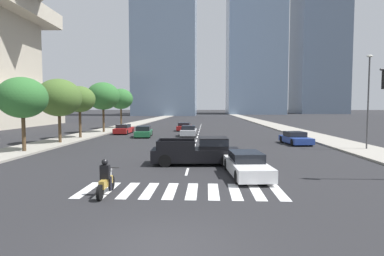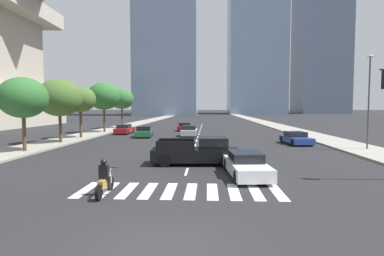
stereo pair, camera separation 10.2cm
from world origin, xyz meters
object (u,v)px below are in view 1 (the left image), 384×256
Objects in this scene: motorcycle_lead at (106,181)px; street_lamp_east at (368,95)px; sedan_white_1 at (247,165)px; sedan_green_0 at (144,132)px; sedan_red_2 at (184,127)px; sedan_silver_5 at (189,131)px; sedan_red_3 at (124,129)px; sedan_blue_4 at (295,138)px; street_tree_second at (59,98)px; street_tree_nearest at (22,98)px; street_tree_fifth at (121,99)px; street_tree_third at (80,99)px; pickup_truck at (200,151)px; street_tree_fourth at (103,96)px.

street_lamp_east reaches higher than motorcycle_lead.
sedan_green_0 is at bearing -160.60° from sedan_white_1.
sedan_red_2 is 1.04× the size of sedan_silver_5.
sedan_red_3 is 22.39m from sedan_blue_4.
sedan_green_0 is at bearing -118.73° from sedan_blue_4.
sedan_white_1 is at bearing -167.06° from sedan_red_2.
street_lamp_east is at bearing -128.59° from sedan_silver_5.
sedan_green_0 is at bearing 48.86° from street_tree_second.
sedan_blue_4 is at bearing 16.87° from street_tree_nearest.
sedan_blue_4 is at bearing -43.12° from street_tree_fifth.
sedan_white_1 is 15.42m from street_lamp_east.
street_tree_third is 17.04m from street_tree_fifth.
sedan_silver_5 is at bearing -169.57° from sedan_red_2.
street_lamp_east is (10.98, 10.08, 3.95)m from sedan_white_1.
street_tree_fifth is at bearing 136.86° from street_lamp_east.
sedan_red_3 is 0.77× the size of street_tree_second.
street_tree_fifth is at bearing 109.92° from pickup_truck.
street_tree_fourth is (-10.77, -4.63, 4.46)m from sedan_red_2.
street_tree_second is (-6.60, -7.55, 3.83)m from sedan_green_0.
sedan_red_2 is 17.08m from street_tree_third.
street_tree_third is at bearing 142.90° from sedan_red_2.
sedan_green_0 is 1.11× the size of sedan_blue_4.
sedan_red_3 is (-3.53, 4.31, -0.00)m from sedan_green_0.
sedan_red_2 is at bearing 7.32° from sedan_silver_5.
sedan_blue_4 is at bearing -126.44° from sedan_silver_5.
sedan_blue_4 is 7.39m from street_lamp_east.
motorcycle_lead is 40.77m from street_tree_fifth.
sedan_red_3 is at bearing 129.99° from sedan_red_2.
street_tree_third is (0.00, 10.92, 0.15)m from street_tree_nearest.
pickup_truck is at bearing -48.07° from street_tree_third.
sedan_white_1 is 0.86× the size of street_tree_nearest.
pickup_truck reaches higher than motorcycle_lead.
motorcycle_lead reaches higher than sedan_silver_5.
sedan_red_3 is at bearing -20.09° from street_tree_fourth.
street_tree_second is at bearing 139.97° from pickup_truck.
motorcycle_lead reaches higher than sedan_red_2.
sedan_blue_4 is 23.24m from street_tree_third.
street_tree_fourth is (-16.11, 26.50, 4.45)m from sedan_white_1.
street_lamp_east is at bearing -31.22° from street_tree_fourth.
sedan_blue_4 is at bearing -35.38° from motorcycle_lead.
street_tree_fourth is 8.97m from street_tree_fifth.
street_tree_fifth is at bearing 90.00° from street_tree_fourth.
pickup_truck is at bearing -36.99° from street_tree_second.
motorcycle_lead reaches higher than sedan_red_3.
sedan_red_2 is at bearing 92.87° from pickup_truck.
motorcycle_lead is 24.70m from street_tree_third.
street_tree_nearest is 10.92m from street_tree_third.
sedan_blue_4 is 0.70× the size of street_tree_fifth.
street_tree_third reaches higher than pickup_truck.
street_tree_second is at bearing 29.26° from motorcycle_lead.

